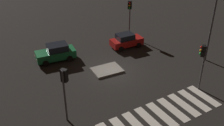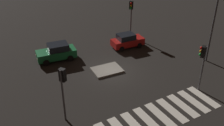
% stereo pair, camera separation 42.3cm
% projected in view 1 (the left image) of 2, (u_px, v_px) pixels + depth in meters
% --- Properties ---
extents(ground_plane, '(80.00, 80.00, 0.00)m').
position_uv_depth(ground_plane, '(112.00, 72.00, 25.71)').
color(ground_plane, black).
extents(traffic_island, '(2.94, 2.29, 0.18)m').
position_uv_depth(traffic_island, '(107.00, 70.00, 25.86)').
color(traffic_island, gray).
rests_on(traffic_island, ground).
extents(car_red, '(3.83, 2.00, 1.62)m').
position_uv_depth(car_red, '(126.00, 40.00, 30.21)').
color(car_red, red).
rests_on(car_red, ground).
extents(car_green, '(4.21, 2.31, 1.77)m').
position_uv_depth(car_green, '(56.00, 53.00, 27.40)').
color(car_green, '#196B38').
rests_on(car_green, ground).
extents(traffic_light_east, '(0.54, 0.53, 4.17)m').
position_uv_depth(traffic_light_east, '(203.00, 57.00, 21.74)').
color(traffic_light_east, '#47474C').
rests_on(traffic_light_east, ground).
extents(traffic_light_south, '(0.53, 0.54, 4.30)m').
position_uv_depth(traffic_light_south, '(65.00, 83.00, 18.21)').
color(traffic_light_south, '#47474C').
rests_on(traffic_light_south, ground).
extents(traffic_light_north, '(0.54, 0.54, 4.54)m').
position_uv_depth(traffic_light_north, '(130.00, 10.00, 31.44)').
color(traffic_light_north, '#47474C').
rests_on(traffic_light_north, ground).
extents(street_lamp, '(0.56, 0.56, 8.69)m').
position_uv_depth(street_lamp, '(216.00, 6.00, 25.00)').
color(street_lamp, '#47474C').
rests_on(street_lamp, ground).
extents(crosswalk_near, '(9.90, 3.20, 0.02)m').
position_uv_depth(crosswalk_near, '(162.00, 115.00, 20.23)').
color(crosswalk_near, silver).
rests_on(crosswalk_near, ground).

